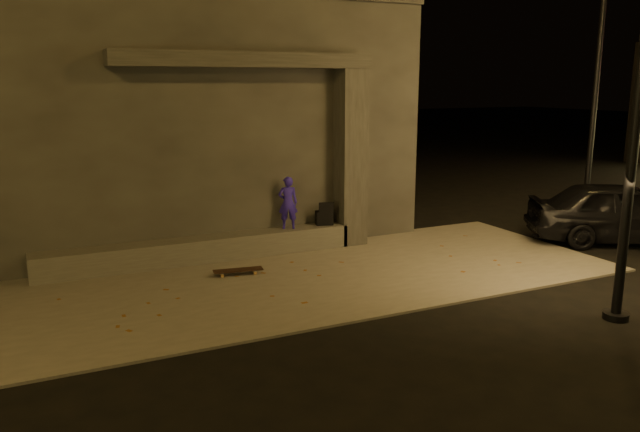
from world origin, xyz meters
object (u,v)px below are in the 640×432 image
skateboarder (288,203)px  column (350,158)px  backpack (324,217)px  skateboard (238,270)px  car_a (624,212)px

skateboarder → column: bearing=-161.4°
column → backpack: size_ratio=7.40×
backpack → skateboarder: bearing=-166.7°
skateboarder → skateboard: skateboarder is taller
skateboard → car_a: 8.29m
column → skateboarder: size_ratio=3.40×
backpack → car_a: (5.93, -2.39, 0.01)m
backpack → car_a: bearing=-8.6°
skateboarder → car_a: 7.15m
skateboarder → car_a: bearing=179.1°
column → car_a: column is taller
column → car_a: 5.95m
column → skateboarder: bearing=180.0°
skateboarder → car_a: skateboarder is taller
car_a → column: bearing=96.5°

